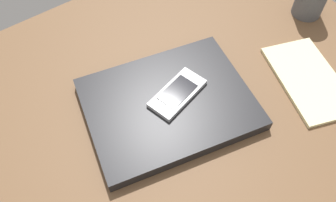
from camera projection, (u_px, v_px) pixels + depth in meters
desk_surface at (133, 134)px, 62.88cm from camera, size 120.00×80.00×3.00cm
laptop_closed at (168, 103)px, 63.55cm from camera, size 35.50×30.36×2.42cm
cell_phone_on_laptop at (177, 93)px, 62.83cm from camera, size 12.47×7.97×1.03cm
notepad at (309, 79)px, 67.95cm from camera, size 18.15×23.28×0.80cm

